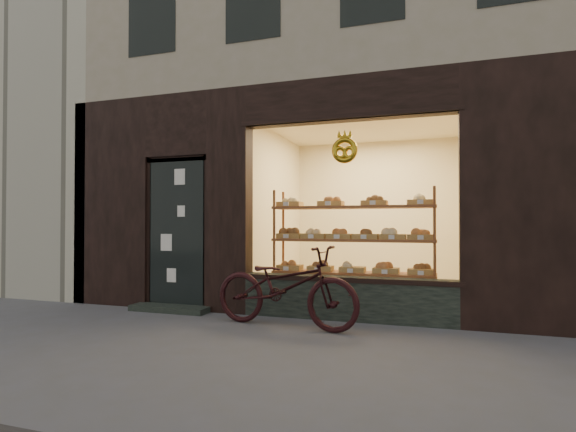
% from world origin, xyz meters
% --- Properties ---
extents(ground, '(90.00, 90.00, 0.00)m').
position_xyz_m(ground, '(0.00, 0.00, 0.00)').
color(ground, '#4C4C4C').
extents(bakery_building, '(7.20, 7.28, 9.00)m').
position_xyz_m(bakery_building, '(0.04, 5.29, 5.58)').
color(bakery_building, black).
rests_on(bakery_building, ground).
extents(neighbor_left, '(12.00, 7.00, 9.00)m').
position_xyz_m(neighbor_left, '(-9.60, 5.50, 4.50)').
color(neighbor_left, beige).
rests_on(neighbor_left, ground).
extents(display_shelf, '(2.20, 0.45, 1.70)m').
position_xyz_m(display_shelf, '(0.45, 2.55, 0.87)').
color(display_shelf, brown).
rests_on(display_shelf, ground).
extents(bicycle, '(1.92, 0.89, 0.97)m').
position_xyz_m(bicycle, '(-0.17, 1.50, 0.49)').
color(bicycle, black).
rests_on(bicycle, ground).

